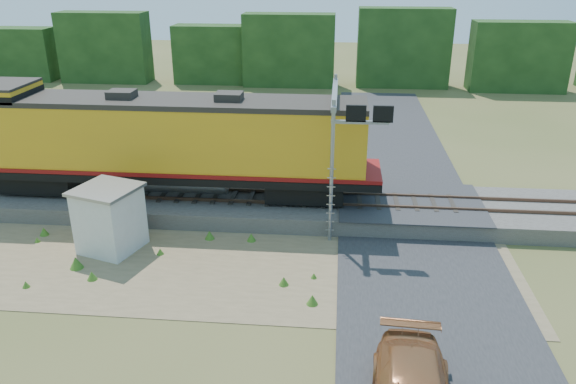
# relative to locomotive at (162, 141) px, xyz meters

# --- Properties ---
(ground) EXTENTS (140.00, 140.00, 0.00)m
(ground) POSITION_rel_locomotive_xyz_m (5.27, -6.00, -3.61)
(ground) COLOR #475123
(ground) RESTS_ON ground
(ballast) EXTENTS (70.00, 5.00, 0.80)m
(ballast) POSITION_rel_locomotive_xyz_m (5.27, 0.00, -3.21)
(ballast) COLOR slate
(ballast) RESTS_ON ground
(rails) EXTENTS (70.00, 1.54, 0.16)m
(rails) POSITION_rel_locomotive_xyz_m (5.27, 0.00, -2.73)
(rails) COLOR brown
(rails) RESTS_ON ballast
(dirt_shoulder) EXTENTS (26.00, 8.00, 0.03)m
(dirt_shoulder) POSITION_rel_locomotive_xyz_m (3.27, -5.50, -3.60)
(dirt_shoulder) COLOR #8C7754
(dirt_shoulder) RESTS_ON ground
(road) EXTENTS (7.00, 66.00, 0.86)m
(road) POSITION_rel_locomotive_xyz_m (12.27, -5.26, -3.52)
(road) COLOR #38383A
(road) RESTS_ON ground
(tree_line_north) EXTENTS (130.00, 3.00, 6.50)m
(tree_line_north) POSITION_rel_locomotive_xyz_m (5.27, 32.00, -0.54)
(tree_line_north) COLOR #193613
(tree_line_north) RESTS_ON ground
(weed_clumps) EXTENTS (15.00, 6.20, 0.56)m
(weed_clumps) POSITION_rel_locomotive_xyz_m (1.77, -5.90, -3.61)
(weed_clumps) COLOR #3E6F1F
(weed_clumps) RESTS_ON ground
(locomotive) EXTENTS (20.82, 3.17, 5.37)m
(locomotive) POSITION_rel_locomotive_xyz_m (0.00, 0.00, 0.00)
(locomotive) COLOR black
(locomotive) RESTS_ON rails
(shed) EXTENTS (3.09, 3.09, 2.92)m
(shed) POSITION_rel_locomotive_xyz_m (-1.15, -4.48, -2.13)
(shed) COLOR silver
(shed) RESTS_ON ground
(signal_gantry) EXTENTS (2.58, 6.20, 6.52)m
(signal_gantry) POSITION_rel_locomotive_xyz_m (8.70, -0.65, 1.32)
(signal_gantry) COLOR gray
(signal_gantry) RESTS_ON ground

